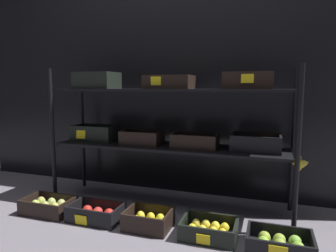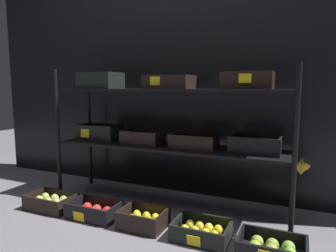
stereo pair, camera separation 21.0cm
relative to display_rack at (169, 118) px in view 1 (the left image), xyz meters
The scene contains 8 objects.
ground_plane 0.70m from the display_rack, 144.61° to the right, with size 10.00×10.00×0.00m, color slate.
storefront_wall 0.60m from the display_rack, 90.58° to the left, with size 4.24×0.12×2.28m, color black.
display_rack is the anchor object (origin of this frame).
crate_ground_pear 1.12m from the display_rack, 152.03° to the right, with size 0.37×0.23×0.12m.
crate_ground_apple_red 0.88m from the display_rack, 133.38° to the right, with size 0.37×0.23×0.12m.
crate_ground_lemon 0.77m from the display_rack, 90.69° to the right, with size 0.30×0.24×0.12m.
crate_ground_right_lemon 0.87m from the display_rack, 45.32° to the right, with size 0.35×0.26×0.11m.
crate_ground_apple_green 1.14m from the display_rack, 27.71° to the right, with size 0.37×0.25×0.10m.
Camera 1 is at (0.74, -2.20, 0.94)m, focal length 32.42 mm.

